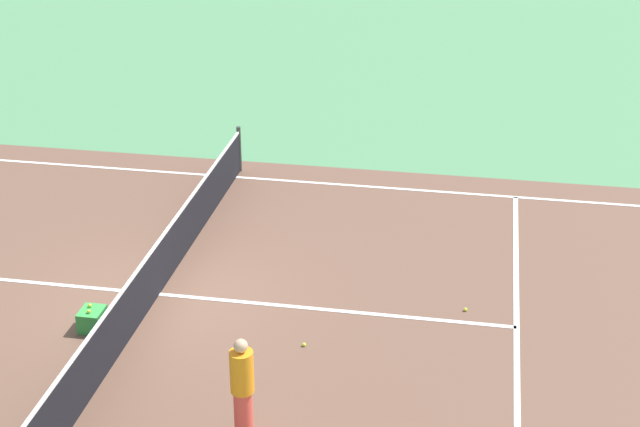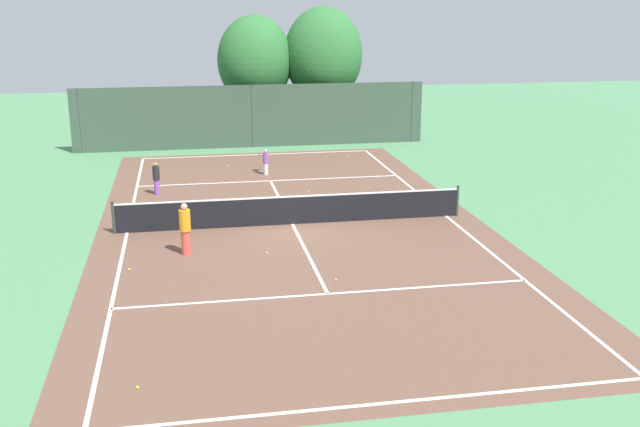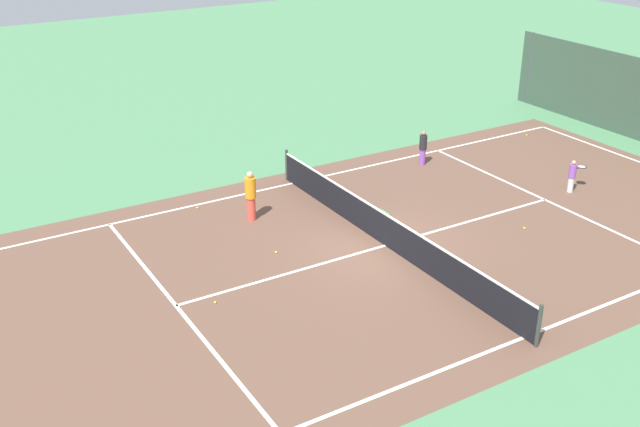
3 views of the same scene
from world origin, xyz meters
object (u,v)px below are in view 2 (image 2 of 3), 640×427
ball_crate (252,215)px  tennis_ball_0 (308,191)px  player_1 (156,178)px  player_0 (265,161)px  player_2 (185,228)px  tennis_ball_3 (347,157)px  tennis_ball_1 (152,164)px  tennis_ball_2 (137,387)px  tennis_ball_4 (129,269)px  tennis_ball_5 (336,280)px  tennis_ball_7 (227,166)px  tennis_ball_6 (267,253)px

ball_crate → tennis_ball_0: ball_crate is taller
player_1 → player_0: bearing=30.6°
ball_crate → player_1: bearing=128.4°
player_2 → tennis_ball_3: (7.81, 13.02, -0.78)m
player_1 → tennis_ball_1: 5.69m
tennis_ball_2 → ball_crate: bearing=73.5°
tennis_ball_2 → tennis_ball_4: (-0.57, 6.94, 0.00)m
ball_crate → tennis_ball_5: (1.70, -6.24, -0.15)m
player_0 → ball_crate: size_ratio=2.40×
player_2 → tennis_ball_7: bearing=80.7°
tennis_ball_4 → player_2: bearing=34.9°
player_1 → tennis_ball_4: player_1 is taller
player_0 → tennis_ball_0: 3.72m
tennis_ball_3 → tennis_ball_0: bearing=-115.2°
ball_crate → tennis_ball_3: (5.52, 9.78, -0.15)m
tennis_ball_4 → tennis_ball_5: same height
ball_crate → tennis_ball_1: ball_crate is taller
player_2 → ball_crate: bearing=54.7°
tennis_ball_3 → tennis_ball_7: same height
tennis_ball_6 → player_0: bearing=83.8°
player_2 → tennis_ball_1: bearing=96.2°
player_1 → tennis_ball_3: 10.48m
ball_crate → tennis_ball_0: size_ratio=7.07×
tennis_ball_0 → tennis_ball_5: same height
tennis_ball_0 → tennis_ball_7: bearing=118.7°
tennis_ball_5 → tennis_ball_7: 15.17m
player_1 → ball_crate: (3.35, -4.23, -0.48)m
player_1 → tennis_ball_0: bearing=-7.0°
player_0 → player_2: bearing=-109.2°
tennis_ball_1 → tennis_ball_7: size_ratio=1.00×
player_2 → tennis_ball_2: bearing=-97.4°
player_2 → tennis_ball_7: 12.22m
player_2 → tennis_ball_0: player_2 is taller
tennis_ball_3 → tennis_ball_7: size_ratio=1.00×
player_0 → tennis_ball_3: bearing=33.6°
player_1 → player_2: bearing=-82.0°
player_0 → tennis_ball_0: (1.33, -3.43, -0.56)m
tennis_ball_1 → player_2: bearing=-83.8°
tennis_ball_4 → tennis_ball_5: size_ratio=1.00×
player_1 → tennis_ball_7: player_1 is taller
player_1 → tennis_ball_6: size_ratio=19.54×
tennis_ball_0 → tennis_ball_7: 6.03m
player_2 → tennis_ball_0: (4.86, 6.75, -0.78)m
player_2 → tennis_ball_2: player_2 is taller
tennis_ball_1 → player_1: bearing=-86.1°
player_0 → tennis_ball_7: 2.49m
tennis_ball_0 → tennis_ball_1: same height
player_2 → tennis_ball_6: (2.39, -0.41, -0.78)m
player_2 → tennis_ball_5: player_2 is taller
tennis_ball_6 → tennis_ball_1: bearing=105.8°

